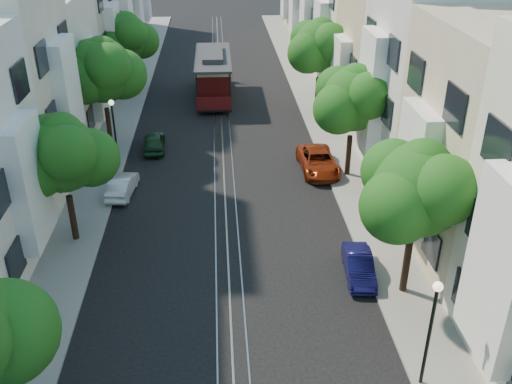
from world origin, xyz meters
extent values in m
plane|color=black|center=(0.00, 28.00, 0.00)|extent=(200.00, 200.00, 0.00)
cube|color=gray|center=(7.25, 28.00, 0.06)|extent=(2.50, 80.00, 0.12)
cube|color=gray|center=(-7.25, 28.00, 0.06)|extent=(2.50, 80.00, 0.12)
cube|color=gray|center=(-0.55, 28.00, 0.01)|extent=(0.06, 80.00, 0.02)
cube|color=gray|center=(0.00, 28.00, 0.01)|extent=(0.06, 80.00, 0.02)
cube|color=gray|center=(0.55, 28.00, 0.01)|extent=(0.06, 80.00, 0.02)
cube|color=tan|center=(0.00, 28.00, 0.00)|extent=(0.08, 80.00, 0.01)
cube|color=white|center=(8.20, 4.00, 4.62)|extent=(0.90, 3.04, 6.05)
cube|color=beige|center=(12.00, 12.00, 5.00)|extent=(7.00, 8.00, 10.00)
cube|color=white|center=(8.20, 12.00, 4.20)|extent=(0.90, 3.04, 5.50)
cube|color=silver|center=(12.00, 20.00, 6.00)|extent=(7.00, 8.00, 12.00)
cube|color=white|center=(8.20, 20.00, 5.04)|extent=(0.90, 3.04, 6.60)
cube|color=#C6B28C|center=(12.00, 28.00, 4.50)|extent=(7.00, 8.00, 9.00)
cube|color=white|center=(8.20, 28.00, 3.78)|extent=(0.90, 3.04, 4.95)
cube|color=white|center=(12.00, 36.00, 5.25)|extent=(7.00, 8.00, 10.50)
cube|color=white|center=(8.20, 36.00, 4.41)|extent=(0.90, 3.04, 5.78)
cube|color=beige|center=(12.00, 44.00, 5.75)|extent=(7.00, 8.00, 11.50)
cube|color=white|center=(8.20, 44.00, 4.83)|extent=(0.90, 3.04, 6.32)
cube|color=white|center=(8.20, 52.00, 3.99)|extent=(0.90, 3.04, 5.23)
cube|color=white|center=(-8.20, 12.00, 4.12)|extent=(0.90, 3.04, 5.39)
cube|color=white|center=(-8.20, 20.00, 4.94)|extent=(0.90, 3.04, 6.47)
cube|color=silver|center=(-12.00, 28.00, 4.41)|extent=(7.00, 8.00, 8.82)
cube|color=white|center=(-8.20, 28.00, 3.70)|extent=(0.90, 3.04, 4.85)
cube|color=beige|center=(-12.00, 36.00, 5.14)|extent=(7.00, 8.00, 10.29)
cube|color=white|center=(-8.20, 36.00, 4.32)|extent=(0.90, 3.04, 5.66)
cube|color=silver|center=(-12.00, 44.00, 5.63)|extent=(7.00, 8.00, 11.27)
cube|color=white|center=(-8.20, 44.00, 4.73)|extent=(0.90, 3.04, 6.20)
cube|color=#C6B28C|center=(-12.00, 52.00, 4.66)|extent=(7.00, 8.00, 9.31)
cube|color=white|center=(-8.20, 52.00, 3.91)|extent=(0.90, 3.04, 5.12)
cylinder|color=black|center=(7.20, 9.00, 1.34)|extent=(0.30, 0.30, 2.45)
sphere|color=#185114|center=(7.20, 9.00, 4.81)|extent=(3.64, 3.64, 3.64)
sphere|color=#185114|center=(8.30, 9.50, 4.41)|extent=(2.91, 2.91, 2.91)
sphere|color=#185114|center=(6.25, 8.30, 4.51)|extent=(2.84, 2.84, 2.84)
sphere|color=#185114|center=(7.30, 9.10, 5.71)|extent=(2.18, 2.18, 2.18)
cylinder|color=black|center=(7.20, 20.00, 1.31)|extent=(0.30, 0.30, 2.38)
sphere|color=#185114|center=(7.20, 20.00, 4.68)|extent=(3.54, 3.54, 3.54)
sphere|color=#185114|center=(8.30, 20.50, 4.28)|extent=(2.83, 2.83, 2.83)
sphere|color=#185114|center=(6.25, 19.30, 4.38)|extent=(2.76, 2.76, 2.76)
sphere|color=#185114|center=(7.30, 20.10, 5.58)|extent=(2.12, 2.12, 2.12)
cylinder|color=black|center=(7.20, 31.00, 1.38)|extent=(0.30, 0.30, 2.52)
sphere|color=#185114|center=(7.20, 31.00, 4.94)|extent=(3.74, 3.74, 3.74)
sphere|color=#185114|center=(8.30, 31.50, 4.54)|extent=(3.00, 3.00, 3.00)
sphere|color=#185114|center=(6.25, 30.30, 4.64)|extent=(2.92, 2.92, 2.92)
sphere|color=#185114|center=(7.30, 31.10, 5.84)|extent=(2.25, 2.25, 2.25)
sphere|color=#185114|center=(-6.10, 2.50, 4.41)|extent=(2.91, 2.91, 2.91)
cylinder|color=black|center=(-7.20, 14.00, 1.26)|extent=(0.30, 0.30, 2.27)
sphere|color=#185114|center=(-7.20, 14.00, 4.47)|extent=(3.38, 3.38, 3.38)
sphere|color=#185114|center=(-6.10, 14.50, 4.07)|extent=(2.70, 2.70, 2.70)
sphere|color=#185114|center=(-8.15, 13.30, 4.17)|extent=(2.64, 2.64, 2.64)
sphere|color=#185114|center=(-7.10, 14.10, 5.38)|extent=(2.03, 2.03, 2.03)
cylinder|color=black|center=(-7.20, 25.00, 1.43)|extent=(0.30, 0.30, 2.62)
sphere|color=#185114|center=(-7.20, 25.00, 5.14)|extent=(3.90, 3.90, 3.90)
sphere|color=#185114|center=(-6.10, 25.50, 4.74)|extent=(3.12, 3.12, 3.12)
sphere|color=#185114|center=(-8.15, 24.30, 4.84)|extent=(3.04, 3.04, 3.04)
sphere|color=#185114|center=(-7.10, 25.10, 6.04)|extent=(2.34, 2.34, 2.34)
cylinder|color=black|center=(-7.20, 36.00, 1.31)|extent=(0.30, 0.30, 2.38)
sphere|color=#185114|center=(-7.20, 36.00, 4.68)|extent=(3.54, 3.54, 3.54)
sphere|color=#185114|center=(-6.10, 36.50, 4.28)|extent=(2.83, 2.83, 2.83)
sphere|color=#185114|center=(-8.15, 35.30, 4.38)|extent=(2.76, 2.76, 2.76)
sphere|color=#185114|center=(-7.10, 36.10, 5.58)|extent=(2.12, 2.12, 2.12)
cylinder|color=black|center=(6.30, 4.00, 2.12)|extent=(0.12, 0.12, 4.00)
sphere|color=#FFF2CC|center=(6.30, 4.00, 4.12)|extent=(0.32, 0.32, 0.32)
cylinder|color=black|center=(-6.30, 22.00, 2.12)|extent=(0.12, 0.12, 4.00)
sphere|color=#FFF2CC|center=(-6.30, 22.00, 4.12)|extent=(0.32, 0.32, 0.32)
cube|color=black|center=(-0.50, 34.88, 0.50)|extent=(2.57, 8.87, 0.33)
cube|color=#4C0C0D|center=(-0.50, 34.88, 1.83)|extent=(2.67, 5.54, 2.66)
cube|color=beige|center=(-0.50, 34.88, 2.82)|extent=(2.73, 5.60, 0.66)
cube|color=#2D2D30|center=(-0.50, 34.88, 3.27)|extent=(2.80, 8.87, 0.20)
cube|color=#2D2D30|center=(-0.50, 34.88, 3.54)|extent=(1.57, 4.99, 0.39)
imported|color=#0D0C3E|center=(5.60, 10.22, 0.53)|extent=(1.36, 3.29, 1.06)
imported|color=maroon|center=(5.60, 20.75, 0.62)|extent=(2.23, 4.55, 1.25)
imported|color=silver|center=(-5.60, 18.56, 0.54)|extent=(1.50, 3.38, 1.08)
imported|color=#16381D|center=(-4.40, 24.58, 0.57)|extent=(1.55, 3.44, 1.15)
camera|label=1|loc=(-0.24, -9.58, 14.83)|focal=40.00mm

